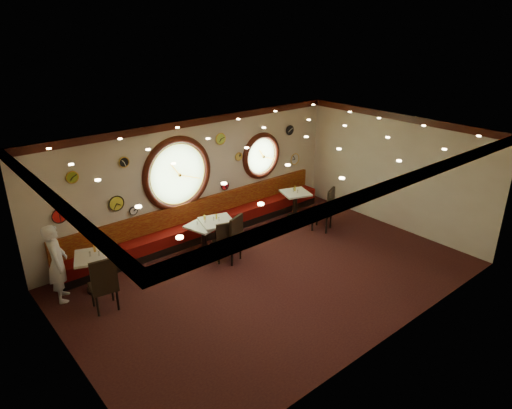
{
  "coord_description": "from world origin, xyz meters",
  "views": [
    {
      "loc": [
        -6.13,
        -6.73,
        5.57
      ],
      "look_at": [
        0.17,
        0.8,
        1.5
      ],
      "focal_mm": 32.0,
      "sensor_mm": 36.0,
      "label": 1
    }
  ],
  "objects_px": {
    "condiment_b_bottle": "(205,218)",
    "chair_b": "(224,239)",
    "chair_c": "(233,236)",
    "condiment_a_salt": "(90,254)",
    "table_c": "(217,232)",
    "chair_d": "(326,207)",
    "condiment_d_salt": "(293,190)",
    "condiment_c_pepper": "(219,219)",
    "table_d": "(295,202)",
    "condiment_b_salt": "(197,222)",
    "condiment_c_salt": "(214,219)",
    "condiment_a_bottle": "(94,248)",
    "table_b": "(204,235)",
    "table_a": "(96,268)",
    "condiment_d_bottle": "(295,188)",
    "condiment_a_pepper": "(99,254)",
    "waiter": "(57,263)",
    "condiment_d_pepper": "(298,191)",
    "condiment_c_bottle": "(216,216)",
    "condiment_b_pepper": "(205,223)",
    "chair_a": "(104,281)"
  },
  "relations": [
    {
      "from": "condiment_d_salt",
      "to": "condiment_c_pepper",
      "type": "relative_size",
      "value": 0.99
    },
    {
      "from": "table_c",
      "to": "condiment_b_salt",
      "type": "distance_m",
      "value": 0.58
    },
    {
      "from": "table_a",
      "to": "condiment_b_salt",
      "type": "xyz_separation_m",
      "value": [
        2.62,
        -0.0,
        0.31
      ]
    },
    {
      "from": "chair_d",
      "to": "condiment_b_bottle",
      "type": "relative_size",
      "value": 4.22
    },
    {
      "from": "condiment_d_bottle",
      "to": "chair_c",
      "type": "bearing_deg",
      "value": -162.11
    },
    {
      "from": "condiment_b_pepper",
      "to": "condiment_c_bottle",
      "type": "bearing_deg",
      "value": 0.02
    },
    {
      "from": "table_b",
      "to": "condiment_b_pepper",
      "type": "distance_m",
      "value": 0.35
    },
    {
      "from": "chair_a",
      "to": "chair_c",
      "type": "xyz_separation_m",
      "value": [
        3.19,
        -0.03,
        -0.0
      ]
    },
    {
      "from": "condiment_d_salt",
      "to": "condiment_a_pepper",
      "type": "distance_m",
      "value": 5.9
    },
    {
      "from": "chair_b",
      "to": "chair_c",
      "type": "distance_m",
      "value": 0.23
    },
    {
      "from": "chair_c",
      "to": "condiment_a_salt",
      "type": "distance_m",
      "value": 3.24
    },
    {
      "from": "waiter",
      "to": "chair_a",
      "type": "bearing_deg",
      "value": -134.09
    },
    {
      "from": "table_b",
      "to": "condiment_b_bottle",
      "type": "relative_size",
      "value": 4.92
    },
    {
      "from": "table_a",
      "to": "condiment_b_pepper",
      "type": "height_order",
      "value": "condiment_b_pepper"
    },
    {
      "from": "condiment_b_bottle",
      "to": "condiment_b_salt",
      "type": "bearing_deg",
      "value": -177.09
    },
    {
      "from": "table_d",
      "to": "chair_d",
      "type": "xyz_separation_m",
      "value": [
        0.07,
        -1.14,
        0.19
      ]
    },
    {
      "from": "table_b",
      "to": "table_c",
      "type": "distance_m",
      "value": 0.35
    },
    {
      "from": "table_b",
      "to": "condiment_a_pepper",
      "type": "relative_size",
      "value": 8.87
    },
    {
      "from": "condiment_a_bottle",
      "to": "condiment_d_bottle",
      "type": "height_order",
      "value": "condiment_a_bottle"
    },
    {
      "from": "condiment_b_bottle",
      "to": "chair_a",
      "type": "bearing_deg",
      "value": -163.77
    },
    {
      "from": "condiment_c_salt",
      "to": "condiment_d_bottle",
      "type": "relative_size",
      "value": 0.6
    },
    {
      "from": "condiment_c_salt",
      "to": "chair_b",
      "type": "bearing_deg",
      "value": -99.95
    },
    {
      "from": "table_b",
      "to": "condiment_a_bottle",
      "type": "distance_m",
      "value": 2.68
    },
    {
      "from": "condiment_c_pepper",
      "to": "waiter",
      "type": "height_order",
      "value": "waiter"
    },
    {
      "from": "chair_d",
      "to": "waiter",
      "type": "bearing_deg",
      "value": 144.28
    },
    {
      "from": "condiment_a_pepper",
      "to": "condiment_a_bottle",
      "type": "distance_m",
      "value": 0.24
    },
    {
      "from": "condiment_b_salt",
      "to": "condiment_c_bottle",
      "type": "distance_m",
      "value": 0.51
    },
    {
      "from": "condiment_c_bottle",
      "to": "condiment_b_pepper",
      "type": "bearing_deg",
      "value": -179.98
    },
    {
      "from": "table_a",
      "to": "table_d",
      "type": "height_order",
      "value": "table_a"
    },
    {
      "from": "table_c",
      "to": "condiment_a_pepper",
      "type": "distance_m",
      "value": 2.99
    },
    {
      "from": "table_c",
      "to": "chair_d",
      "type": "relative_size",
      "value": 1.28
    },
    {
      "from": "condiment_d_salt",
      "to": "condiment_d_pepper",
      "type": "relative_size",
      "value": 1.03
    },
    {
      "from": "table_c",
      "to": "chair_c",
      "type": "height_order",
      "value": "chair_c"
    },
    {
      "from": "chair_a",
      "to": "chair_b",
      "type": "xyz_separation_m",
      "value": [
        3.04,
        0.11,
        -0.09
      ]
    },
    {
      "from": "condiment_a_pepper",
      "to": "waiter",
      "type": "distance_m",
      "value": 0.83
    },
    {
      "from": "condiment_b_bottle",
      "to": "chair_b",
      "type": "bearing_deg",
      "value": -87.62
    },
    {
      "from": "condiment_c_salt",
      "to": "condiment_a_pepper",
      "type": "xyz_separation_m",
      "value": [
        -2.89,
        0.1,
        -0.0
      ]
    },
    {
      "from": "table_d",
      "to": "condiment_d_pepper",
      "type": "height_order",
      "value": "condiment_d_pepper"
    },
    {
      "from": "condiment_b_salt",
      "to": "condiment_c_salt",
      "type": "distance_m",
      "value": 0.41
    },
    {
      "from": "condiment_c_salt",
      "to": "condiment_b_bottle",
      "type": "height_order",
      "value": "condiment_b_bottle"
    },
    {
      "from": "table_b",
      "to": "chair_b",
      "type": "height_order",
      "value": "chair_b"
    },
    {
      "from": "condiment_a_salt",
      "to": "condiment_d_bottle",
      "type": "xyz_separation_m",
      "value": [
        6.14,
        0.08,
        -0.01
      ]
    },
    {
      "from": "condiment_b_salt",
      "to": "condiment_d_pepper",
      "type": "bearing_deg",
      "value": -1.54
    },
    {
      "from": "chair_c",
      "to": "condiment_c_pepper",
      "type": "height_order",
      "value": "chair_c"
    },
    {
      "from": "condiment_d_salt",
      "to": "condiment_a_bottle",
      "type": "bearing_deg",
      "value": 179.11
    },
    {
      "from": "condiment_b_pepper",
      "to": "condiment_b_bottle",
      "type": "height_order",
      "value": "condiment_b_bottle"
    },
    {
      "from": "chair_d",
      "to": "condiment_b_salt",
      "type": "height_order",
      "value": "chair_d"
    },
    {
      "from": "chair_b",
      "to": "condiment_a_bottle",
      "type": "height_order",
      "value": "chair_b"
    },
    {
      "from": "condiment_a_pepper",
      "to": "condiment_b_pepper",
      "type": "height_order",
      "value": "condiment_a_pepper"
    },
    {
      "from": "condiment_a_pepper",
      "to": "condiment_c_bottle",
      "type": "bearing_deg",
      "value": -1.18
    }
  ]
}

